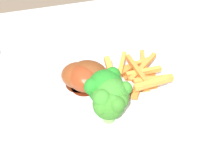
{
  "coord_description": "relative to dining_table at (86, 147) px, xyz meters",
  "views": [
    {
      "loc": [
        -0.04,
        -0.36,
        1.13
      ],
      "look_at": [
        0.06,
        0.01,
        0.75
      ],
      "focal_mm": 49.37,
      "sensor_mm": 36.0,
      "label": 1
    }
  ],
  "objects": [
    {
      "name": "fork",
      "position": [
        0.24,
        0.23,
        0.12
      ],
      "size": [
        0.02,
        0.19,
        0.0
      ],
      "primitive_type": "cube",
      "rotation": [
        0.0,
        0.0,
        1.52
      ],
      "color": "silver",
      "rests_on": "dining_table"
    },
    {
      "name": "chicken_drumstick_far",
      "position": [
        0.02,
        0.04,
        0.16
      ],
      "size": [
        0.09,
        0.12,
        0.05
      ],
      "color": "#5A1D0D",
      "rests_on": "dinner_plate"
    },
    {
      "name": "dining_table",
      "position": [
        0.0,
        0.0,
        0.0
      ],
      "size": [
        0.91,
        0.73,
        0.71
      ],
      "color": "#B7B7BC",
      "rests_on": "ground_plane"
    },
    {
      "name": "chicken_drumstick_extra",
      "position": [
        0.01,
        0.05,
        0.15
      ],
      "size": [
        0.12,
        0.09,
        0.04
      ],
      "color": "#52200E",
      "rests_on": "dinner_plate"
    },
    {
      "name": "broccoli_floret_back",
      "position": [
        0.04,
        -0.05,
        0.18
      ],
      "size": [
        0.06,
        0.05,
        0.07
      ],
      "color": "#7DBB5D",
      "rests_on": "dinner_plate"
    },
    {
      "name": "chicken_drumstick_near",
      "position": [
        0.03,
        0.05,
        0.16
      ],
      "size": [
        0.12,
        0.1,
        0.05
      ],
      "color": "#4B1F0D",
      "rests_on": "dinner_plate"
    },
    {
      "name": "carrot_fries_pile",
      "position": [
        0.11,
        0.03,
        0.15
      ],
      "size": [
        0.13,
        0.13,
        0.04
      ],
      "color": "orange",
      "rests_on": "dinner_plate"
    },
    {
      "name": "dinner_plate",
      "position": [
        0.06,
        0.01,
        0.13
      ],
      "size": [
        0.28,
        0.28,
        0.01
      ],
      "primitive_type": "cylinder",
      "color": "silver",
      "rests_on": "dining_table"
    },
    {
      "name": "broccoli_floret_front",
      "position": [
        0.05,
        -0.03,
        0.18
      ],
      "size": [
        0.07,
        0.07,
        0.07
      ],
      "color": "#85AD4E",
      "rests_on": "dinner_plate"
    },
    {
      "name": "broccoli_floret_middle",
      "position": [
        0.04,
        -0.01,
        0.18
      ],
      "size": [
        0.07,
        0.06,
        0.07
      ],
      "color": "#8EBB53",
      "rests_on": "dinner_plate"
    }
  ]
}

